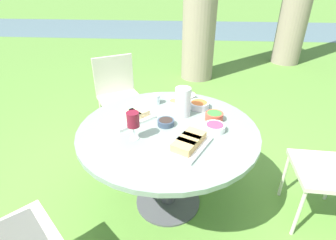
# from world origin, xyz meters

# --- Properties ---
(ground_plane) EXTENTS (40.00, 40.00, 0.00)m
(ground_plane) POSITION_xyz_m (0.00, 0.00, 0.00)
(ground_plane) COLOR #5B8C38
(river_strip) EXTENTS (40.00, 3.29, 0.01)m
(river_strip) POSITION_xyz_m (0.00, 7.64, 0.00)
(river_strip) COLOR slate
(river_strip) RESTS_ON ground_plane
(dining_table) EXTENTS (1.26, 1.26, 0.72)m
(dining_table) POSITION_xyz_m (0.00, 0.00, 0.61)
(dining_table) COLOR #4C4C51
(dining_table) RESTS_ON ground_plane
(chair_far_back) EXTENTS (0.59, 0.59, 0.89)m
(chair_far_back) POSITION_xyz_m (-0.64, 1.06, 0.52)
(chair_far_back) COLOR beige
(chair_far_back) RESTS_ON ground_plane
(water_pitcher) EXTENTS (0.13, 0.12, 0.22)m
(water_pitcher) POSITION_xyz_m (0.10, 0.19, 0.83)
(water_pitcher) COLOR silver
(water_pitcher) RESTS_ON dining_table
(wine_glass) EXTENTS (0.08, 0.08, 0.19)m
(wine_glass) POSITION_xyz_m (-0.21, -0.16, 0.86)
(wine_glass) COLOR silver
(wine_glass) RESTS_ON dining_table
(platter_bread_main) EXTENTS (0.31, 0.37, 0.07)m
(platter_bread_main) POSITION_xyz_m (0.15, -0.23, 0.75)
(platter_bread_main) COLOR white
(platter_bread_main) RESTS_ON dining_table
(platter_charcuterie) EXTENTS (0.35, 0.35, 0.06)m
(platter_charcuterie) POSITION_xyz_m (-0.26, 0.09, 0.74)
(platter_charcuterie) COLOR white
(platter_charcuterie) RESTS_ON dining_table
(bowl_fries) EXTENTS (0.10, 0.10, 0.05)m
(bowl_fries) POSITION_xyz_m (0.03, 0.34, 0.75)
(bowl_fries) COLOR silver
(bowl_fries) RESTS_ON dining_table
(bowl_salad) EXTENTS (0.13, 0.13, 0.06)m
(bowl_salad) POSITION_xyz_m (0.33, 0.13, 0.75)
(bowl_salad) COLOR #B74733
(bowl_salad) RESTS_ON dining_table
(bowl_olives) EXTENTS (0.12, 0.12, 0.04)m
(bowl_olives) POSITION_xyz_m (-0.02, 0.03, 0.74)
(bowl_olives) COLOR #334256
(bowl_olives) RESTS_ON dining_table
(bowl_dip_red) EXTENTS (0.14, 0.14, 0.05)m
(bowl_dip_red) POSITION_xyz_m (0.32, -0.02, 0.75)
(bowl_dip_red) COLOR white
(bowl_dip_red) RESTS_ON dining_table
(bowl_dip_cream) EXTENTS (0.16, 0.16, 0.06)m
(bowl_dip_cream) POSITION_xyz_m (0.12, 0.46, 0.75)
(bowl_dip_cream) COLOR beige
(bowl_dip_cream) RESTS_ON dining_table
(bowl_roasted_veg) EXTENTS (0.16, 0.16, 0.05)m
(bowl_roasted_veg) POSITION_xyz_m (0.22, 0.32, 0.75)
(bowl_roasted_veg) COLOR silver
(bowl_roasted_veg) RESTS_ON dining_table
(cup_water_near) EXTENTS (0.08, 0.08, 0.08)m
(cup_water_near) POSITION_xyz_m (-0.13, 0.37, 0.76)
(cup_water_near) COLOR silver
(cup_water_near) RESTS_ON dining_table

